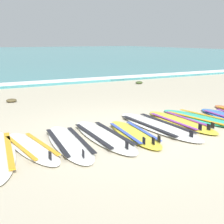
% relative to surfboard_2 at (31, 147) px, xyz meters
% --- Properties ---
extents(ground_plane, '(80.00, 80.00, 0.00)m').
position_rel_surfboard_2_xyz_m(ground_plane, '(1.96, -0.07, -0.04)').
color(ground_plane, '#B7AD93').
extents(wave_foam_strip, '(80.00, 0.85, 0.11)m').
position_rel_surfboard_2_xyz_m(wave_foam_strip, '(1.96, 7.32, 0.02)').
color(wave_foam_strip, white).
rests_on(wave_foam_strip, ground).
extents(surfboard_2, '(0.64, 1.94, 0.18)m').
position_rel_surfboard_2_xyz_m(surfboard_2, '(0.00, 0.00, 0.00)').
color(surfboard_2, white).
rests_on(surfboard_2, ground).
extents(surfboard_3, '(0.82, 2.23, 0.18)m').
position_rel_surfboard_2_xyz_m(surfboard_3, '(0.61, -0.04, -0.00)').
color(surfboard_3, white).
rests_on(surfboard_3, ground).
extents(surfboard_4, '(0.70, 2.30, 0.18)m').
position_rel_surfboard_2_xyz_m(surfboard_4, '(1.28, 0.03, -0.00)').
color(surfboard_4, silver).
rests_on(surfboard_4, ground).
extents(surfboard_5, '(0.76, 1.99, 0.18)m').
position_rel_surfboard_2_xyz_m(surfboard_5, '(1.82, -0.11, 0.00)').
color(surfboard_5, yellow).
rests_on(surfboard_5, ground).
extents(surfboard_6, '(0.64, 2.51, 0.18)m').
position_rel_surfboard_2_xyz_m(surfboard_6, '(2.52, 0.14, -0.00)').
color(surfboard_6, white).
rests_on(surfboard_6, ground).
extents(surfboard_7, '(0.64, 2.18, 0.18)m').
position_rel_surfboard_2_xyz_m(surfboard_7, '(3.13, 0.18, 0.00)').
color(surfboard_7, yellow).
rests_on(surfboard_7, ground).
extents(surfboard_8, '(0.82, 2.21, 0.18)m').
position_rel_surfboard_2_xyz_m(surfboard_8, '(3.71, 0.19, -0.00)').
color(surfboard_8, '#2DB793').
rests_on(surfboard_8, ground).
extents(seaweed_clump_near_shoreline, '(0.29, 0.24, 0.10)m').
position_rel_surfboard_2_xyz_m(seaweed_clump_near_shoreline, '(5.76, 5.76, 0.01)').
color(seaweed_clump_near_shoreline, '#384723').
rests_on(seaweed_clump_near_shoreline, ground).
extents(seaweed_clump_mid_sand, '(0.29, 0.23, 0.10)m').
position_rel_surfboard_2_xyz_m(seaweed_clump_mid_sand, '(0.58, 4.21, 0.01)').
color(seaweed_clump_mid_sand, '#4C4228').
rests_on(seaweed_clump_mid_sand, ground).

